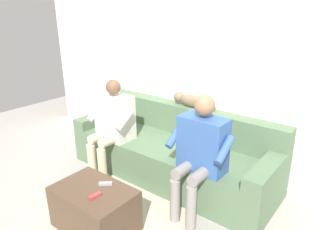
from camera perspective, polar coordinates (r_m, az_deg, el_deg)
ground_plane at (r=3.32m, az=-7.01°, el=-16.14°), size 8.00×8.00×0.00m
back_wall at (r=3.75m, az=5.81°, el=9.23°), size 5.62×0.06×2.52m
couch at (r=3.65m, az=0.95°, el=-7.13°), size 2.51×0.86×0.80m
coffee_table at (r=2.96m, az=-13.60°, el=-16.76°), size 0.73×0.49×0.41m
person_left_seated at (r=2.88m, az=6.06°, el=-6.43°), size 0.61×0.49×1.19m
person_right_seated at (r=3.62m, az=-10.45°, el=-1.28°), size 0.56×0.51×1.16m
cat_on_backrest at (r=3.64m, az=3.92°, el=2.85°), size 0.57×0.13×0.16m
remote_gray at (r=2.88m, az=-11.67°, el=-12.53°), size 0.12×0.11×0.03m
remote_red at (r=2.74m, az=-13.58°, el=-14.57°), size 0.06×0.12×0.02m
floor_rug at (r=3.15m, az=-11.18°, el=-18.57°), size 1.30×1.68×0.01m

